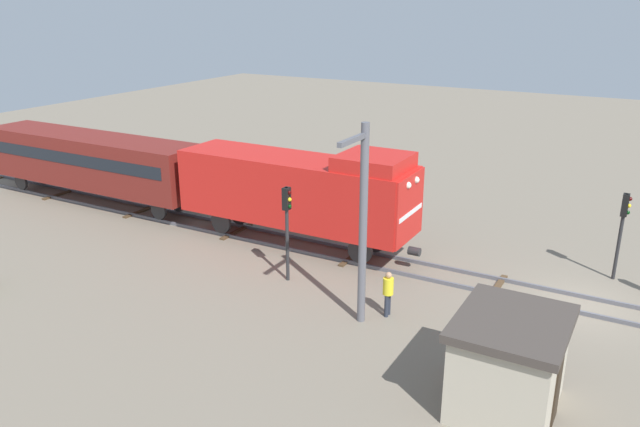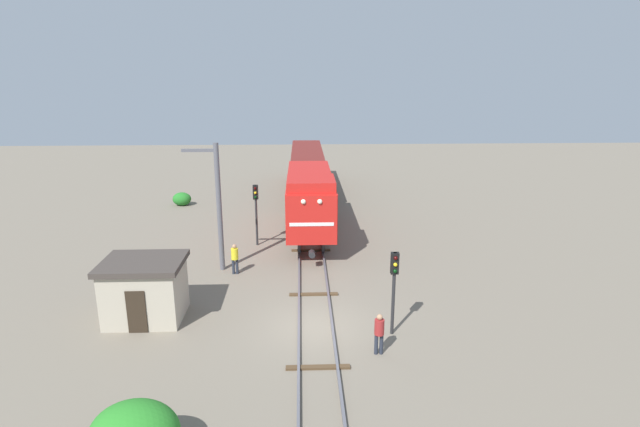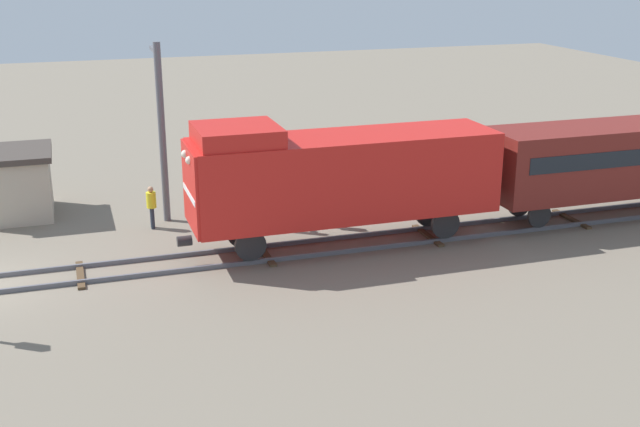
# 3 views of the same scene
# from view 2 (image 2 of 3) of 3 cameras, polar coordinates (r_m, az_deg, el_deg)

# --- Properties ---
(ground_plane) EXTENTS (114.50, 114.50, 0.00)m
(ground_plane) POSITION_cam_2_polar(r_m,az_deg,el_deg) (22.15, -0.52, -12.79)
(ground_plane) COLOR #756B5B
(railway_track) EXTENTS (2.40, 76.34, 0.16)m
(railway_track) POSITION_cam_2_polar(r_m,az_deg,el_deg) (22.11, -0.52, -12.63)
(railway_track) COLOR #595960
(railway_track) RESTS_ON ground
(locomotive) EXTENTS (2.90, 11.60, 4.60)m
(locomotive) POSITION_cam_2_polar(r_m,az_deg,el_deg) (32.71, -1.17, 1.94)
(locomotive) COLOR red
(locomotive) RESTS_ON railway_track
(passenger_car_leading) EXTENTS (2.84, 14.00, 3.66)m
(passenger_car_leading) POSITION_cam_2_polar(r_m,az_deg,el_deg) (45.82, -1.48, 5.63)
(passenger_car_leading) COLOR maroon
(passenger_car_leading) RESTS_ON railway_track
(traffic_signal_near) EXTENTS (0.32, 0.34, 3.62)m
(traffic_signal_near) POSITION_cam_2_polar(r_m,az_deg,el_deg) (20.72, 8.47, -7.28)
(traffic_signal_near) COLOR #262628
(traffic_signal_near) RESTS_ON ground
(traffic_signal_mid) EXTENTS (0.32, 0.34, 3.91)m
(traffic_signal_mid) POSITION_cam_2_polar(r_m,az_deg,el_deg) (31.37, -7.34, 1.13)
(traffic_signal_mid) COLOR #262628
(traffic_signal_mid) RESTS_ON ground
(worker_near_track) EXTENTS (0.38, 0.38, 1.70)m
(worker_near_track) POSITION_cam_2_polar(r_m,az_deg,el_deg) (19.90, 6.78, -13.17)
(worker_near_track) COLOR #262B38
(worker_near_track) RESTS_ON ground
(worker_by_signal) EXTENTS (0.38, 0.38, 1.70)m
(worker_by_signal) POSITION_cam_2_polar(r_m,az_deg,el_deg) (27.50, -9.72, -4.88)
(worker_by_signal) COLOR #262B38
(worker_by_signal) RESTS_ON ground
(catenary_mast) EXTENTS (1.94, 0.28, 7.09)m
(catenary_mast) POSITION_cam_2_polar(r_m,az_deg,el_deg) (27.43, -11.61, 1.08)
(catenary_mast) COLOR #595960
(catenary_mast) RESTS_ON ground
(relay_hut) EXTENTS (3.50, 2.90, 2.74)m
(relay_hut) POSITION_cam_2_polar(r_m,az_deg,el_deg) (23.55, -19.38, -8.17)
(relay_hut) COLOR #B2A893
(relay_hut) RESTS_ON ground
(bush_mid) EXTENTS (1.50, 1.23, 1.09)m
(bush_mid) POSITION_cam_2_polar(r_m,az_deg,el_deg) (42.79, -15.50, 1.61)
(bush_mid) COLOR #247426
(bush_mid) RESTS_ON ground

